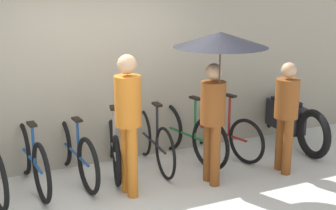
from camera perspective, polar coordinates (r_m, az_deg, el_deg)
The scene contains 12 objects.
ground_plane at distance 5.62m, azimuth -2.32°, elevation -12.44°, with size 30.00×30.00×0.00m, color beige.
back_wall at distance 6.72m, azimuth -7.99°, elevation 3.03°, with size 12.59×0.12×2.43m.
parked_bicycle_1 at distance 6.25m, azimuth -16.31°, elevation -6.28°, with size 0.44×1.73×1.02m.
parked_bicycle_2 at distance 6.39m, azimuth -11.37°, elevation -5.58°, with size 0.44×1.80×0.99m.
parked_bicycle_3 at distance 6.58m, azimuth -6.66°, elevation -5.01°, with size 0.57×1.63×1.02m.
parked_bicycle_4 at distance 6.68m, azimuth -1.83°, elevation -4.34°, with size 0.44×1.66×1.08m.
parked_bicycle_5 at distance 6.93m, azimuth 2.34°, elevation -3.50°, with size 0.53×1.75×1.01m.
parked_bicycle_6 at distance 7.21m, azimuth 6.27°, elevation -3.13°, with size 0.59×1.72×1.07m.
pedestrian_leading at distance 5.61m, azimuth -4.89°, elevation -1.13°, with size 0.32×0.32×1.76m.
pedestrian_center at distance 5.73m, azimuth 6.15°, elevation 5.24°, with size 1.15×1.15×2.00m.
pedestrian_trailing at distance 6.51m, azimuth 14.21°, elevation -0.59°, with size 0.32×0.32×1.54m.
motorcycle at distance 7.83m, azimuth 14.10°, elevation -1.59°, with size 0.58×2.18×0.94m.
Camera 1 is at (-1.91, -4.62, 2.59)m, focal length 50.00 mm.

